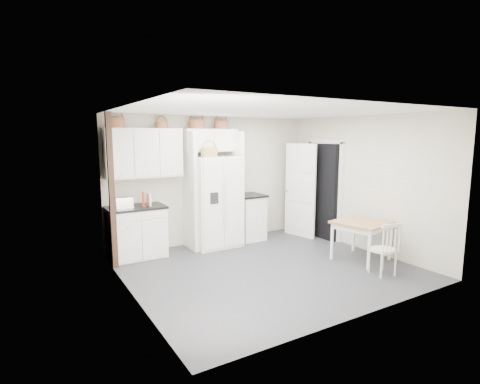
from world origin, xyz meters
TOP-DOWN VIEW (x-y plane):
  - floor at (0.00, 0.00)m, footprint 4.50×4.50m
  - ceiling at (0.00, 0.00)m, footprint 4.50×4.50m
  - wall_back at (0.00, 2.00)m, footprint 4.50×0.00m
  - wall_left at (-2.25, 0.00)m, footprint 0.00×4.00m
  - wall_right at (2.25, 0.00)m, footprint 0.00×4.00m
  - refrigerator at (-0.15, 1.64)m, footprint 0.94×0.75m
  - base_cab_left at (-1.73, 1.70)m, footprint 0.98×0.62m
  - base_cab_right at (0.69, 1.70)m, footprint 0.53×0.64m
  - dining_table at (1.69, -0.50)m, footprint 0.99×0.99m
  - windsor_chair at (1.41, -1.19)m, footprint 0.45×0.42m
  - counter_left at (-1.73, 1.70)m, footprint 1.02×0.66m
  - counter_right at (0.69, 1.70)m, footprint 0.57×0.68m
  - toaster at (-1.94, 1.60)m, footprint 0.30×0.19m
  - cookbook_red at (-1.60, 1.62)m, footprint 0.07×0.17m
  - cookbook_cream at (-1.50, 1.62)m, footprint 0.04×0.15m
  - basket_upper_a at (-1.96, 1.83)m, footprint 0.29×0.29m
  - basket_upper_c at (-1.14, 1.83)m, footprint 0.22×0.22m
  - basket_bridge_a at (-0.43, 1.83)m, footprint 0.31×0.31m
  - basket_bridge_b at (0.11, 1.83)m, footprint 0.29×0.29m
  - basket_fridge_a at (-0.31, 1.54)m, footprint 0.32×0.32m
  - upper_cabinet at (-1.50, 1.83)m, footprint 1.40×0.34m
  - bridge_cabinet at (-0.15, 1.83)m, footprint 1.12×0.34m
  - fridge_panel_left at (-0.66, 1.70)m, footprint 0.08×0.60m
  - fridge_panel_right at (0.36, 1.70)m, footprint 0.08×0.60m
  - trim_post at (-2.20, 1.35)m, footprint 0.09×0.09m
  - doorway_void at (2.16, 1.00)m, footprint 0.18×0.85m
  - door_slab at (1.80, 1.33)m, footprint 0.21×0.79m

SIDE VIEW (x-z plane):
  - floor at x=0.00m, z-range 0.00..0.00m
  - dining_table at x=1.69m, z-range 0.00..0.70m
  - windsor_chair at x=1.41m, z-range 0.00..0.82m
  - base_cab_left at x=-1.73m, z-range 0.00..0.91m
  - base_cab_right at x=0.69m, z-range 0.00..0.94m
  - refrigerator at x=-0.15m, z-range 0.00..1.81m
  - counter_left at x=-1.73m, z-range 0.91..0.95m
  - counter_right at x=0.69m, z-range 0.94..0.98m
  - doorway_void at x=2.16m, z-range 0.00..2.05m
  - door_slab at x=1.80m, z-range 0.00..2.05m
  - toaster at x=-1.94m, z-range 0.95..1.15m
  - cookbook_cream at x=-1.50m, z-range 0.95..1.18m
  - cookbook_red at x=-1.60m, z-range 0.95..1.20m
  - fridge_panel_left at x=-0.66m, z-range 0.00..2.30m
  - fridge_panel_right at x=0.36m, z-range 0.00..2.30m
  - wall_back at x=0.00m, z-range -0.95..3.55m
  - wall_left at x=-2.25m, z-range -0.70..3.30m
  - wall_right at x=2.25m, z-range -0.70..3.30m
  - trim_post at x=-2.20m, z-range 0.00..2.60m
  - basket_fridge_a at x=-0.31m, z-range 1.81..1.98m
  - upper_cabinet at x=-1.50m, z-range 1.45..2.35m
  - bridge_cabinet at x=-0.15m, z-range 1.90..2.35m
  - basket_upper_c at x=-1.14m, z-range 2.35..2.48m
  - basket_upper_a at x=-1.96m, z-range 2.35..2.51m
  - basket_bridge_b at x=0.11m, z-range 2.35..2.52m
  - basket_bridge_a at x=-0.43m, z-range 2.35..2.53m
  - ceiling at x=0.00m, z-range 2.60..2.60m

